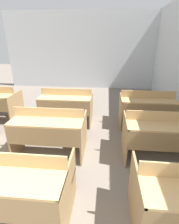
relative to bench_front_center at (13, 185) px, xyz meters
The scene contains 7 objects.
wall_back 6.44m from the bench_front_center, 91.54° to the left, with size 6.37×0.06×3.12m.
bench_front_center is the anchor object (origin of this frame).
bench_second_center 1.32m from the bench_front_center, 89.89° to the left, with size 1.27×0.81×0.90m.
bench_second_right 2.41m from the bench_front_center, 34.23° to the left, with size 1.27×0.81×0.90m.
bench_third_center 2.65m from the bench_front_center, 89.59° to the left, with size 1.27×0.81×0.90m.
bench_third_right 3.32m from the bench_front_center, 52.98° to the left, with size 1.27×0.81×0.90m.
wastepaper_bin 4.44m from the bench_front_center, 53.18° to the left, with size 0.24×0.24×0.35m.
Camera 1 is at (1.18, -0.26, 2.01)m, focal length 28.00 mm.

